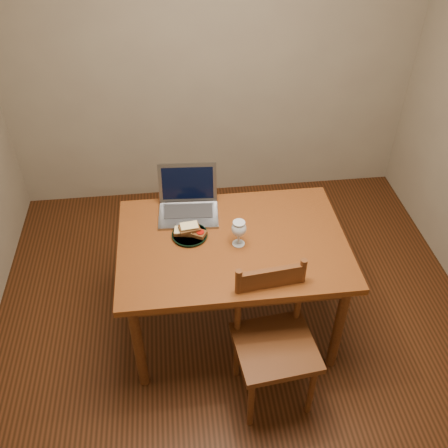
{
  "coord_description": "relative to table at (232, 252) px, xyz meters",
  "views": [
    {
      "loc": [
        -0.32,
        -2.01,
        2.65
      ],
      "look_at": [
        -0.07,
        0.16,
        0.8
      ],
      "focal_mm": 40.0,
      "sensor_mm": 36.0,
      "label": 1
    }
  ],
  "objects": [
    {
      "name": "milk_glass",
      "position": [
        0.03,
        -0.03,
        0.17
      ],
      "size": [
        0.08,
        0.08,
        0.16
      ],
      "primitive_type": null,
      "color": "white",
      "rests_on": "table"
    },
    {
      "name": "chair",
      "position": [
        0.16,
        -0.5,
        -0.17
      ],
      "size": [
        0.46,
        0.44,
        0.45
      ],
      "rotation": [
        0.0,
        0.0,
        0.11
      ],
      "color": "#42200D",
      "rests_on": "floor"
    },
    {
      "name": "back_wall",
      "position": [
        0.03,
        1.54,
        0.65
      ],
      "size": [
        3.2,
        0.02,
        2.6
      ],
      "primitive_type": "cube",
      "color": "gray",
      "rests_on": "floor"
    },
    {
      "name": "sandwich_tomato",
      "position": [
        -0.2,
        0.06,
        0.12
      ],
      "size": [
        0.12,
        0.11,
        0.03
      ],
      "primitive_type": null,
      "rotation": [
        0.0,
        0.0,
        -0.52
      ],
      "color": "#381E0C",
      "rests_on": "plate"
    },
    {
      "name": "sandwich_cheese",
      "position": [
        -0.27,
        0.08,
        0.12
      ],
      "size": [
        0.12,
        0.08,
        0.03
      ],
      "primitive_type": null,
      "rotation": [
        0.0,
        0.0,
        -0.15
      ],
      "color": "#381E0C",
      "rests_on": "plate"
    },
    {
      "name": "sandwich_top",
      "position": [
        -0.24,
        0.07,
        0.14
      ],
      "size": [
        0.13,
        0.09,
        0.04
      ],
      "primitive_type": null,
      "rotation": [
        0.0,
        0.0,
        0.2
      ],
      "color": "#381E0C",
      "rests_on": "plate"
    },
    {
      "name": "laptop",
      "position": [
        -0.23,
        0.33,
        0.15
      ],
      "size": [
        0.37,
        0.35,
        0.26
      ],
      "rotation": [
        0.0,
        0.0,
        -0.07
      ],
      "color": "slate",
      "rests_on": "table"
    },
    {
      "name": "table",
      "position": [
        0.0,
        0.0,
        0.0
      ],
      "size": [
        1.3,
        0.9,
        0.74
      ],
      "color": "#4E240D",
      "rests_on": "floor"
    },
    {
      "name": "floor",
      "position": [
        0.03,
        -0.07,
        -0.66
      ],
      "size": [
        3.2,
        3.2,
        0.02
      ],
      "primitive_type": "cube",
      "color": "black",
      "rests_on": "ground"
    },
    {
      "name": "plate",
      "position": [
        -0.24,
        0.07,
        0.09
      ],
      "size": [
        0.21,
        0.21,
        0.02
      ],
      "primitive_type": "cylinder",
      "color": "black",
      "rests_on": "table"
    }
  ]
}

